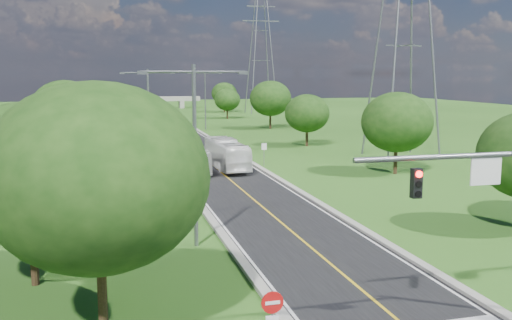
% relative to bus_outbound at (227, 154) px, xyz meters
% --- Properties ---
extents(ground, '(260.00, 260.00, 0.00)m').
position_rel_bus_outbound_xyz_m(ground, '(-0.99, 23.10, -1.52)').
color(ground, '#254C15').
rests_on(ground, ground).
extents(road, '(8.00, 150.00, 0.06)m').
position_rel_bus_outbound_xyz_m(road, '(-0.99, 29.10, -1.49)').
color(road, black).
rests_on(road, ground).
extents(curb_left, '(0.50, 150.00, 0.22)m').
position_rel_bus_outbound_xyz_m(curb_left, '(-5.24, 29.10, -1.41)').
color(curb_left, gray).
rests_on(curb_left, ground).
extents(curb_right, '(0.50, 150.00, 0.22)m').
position_rel_bus_outbound_xyz_m(curb_right, '(3.26, 29.10, -1.41)').
color(curb_right, gray).
rests_on(curb_right, ground).
extents(signal_mast, '(8.54, 0.33, 7.20)m').
position_rel_bus_outbound_xyz_m(signal_mast, '(2.70, -37.90, 3.39)').
color(signal_mast, slate).
rests_on(signal_mast, ground).
extents(do_not_enter_left, '(0.76, 0.11, 2.50)m').
position_rel_bus_outbound_xyz_m(do_not_enter_left, '(-6.59, -38.43, 0.25)').
color(do_not_enter_left, slate).
rests_on(do_not_enter_left, ground).
extents(speed_limit_sign, '(0.55, 0.09, 2.40)m').
position_rel_bus_outbound_xyz_m(speed_limit_sign, '(4.21, 1.08, 0.08)').
color(speed_limit_sign, slate).
rests_on(speed_limit_sign, ground).
extents(overpass, '(30.00, 3.00, 3.20)m').
position_rel_bus_outbound_xyz_m(overpass, '(-0.99, 103.10, 0.89)').
color(overpass, gray).
rests_on(overpass, ground).
extents(streetlight_near_left, '(5.90, 0.25, 10.00)m').
position_rel_bus_outbound_xyz_m(streetlight_near_left, '(-6.99, -24.90, 4.42)').
color(streetlight_near_left, slate).
rests_on(streetlight_near_left, ground).
extents(streetlight_mid_left, '(5.90, 0.25, 10.00)m').
position_rel_bus_outbound_xyz_m(streetlight_mid_left, '(-6.99, 8.10, 4.42)').
color(streetlight_mid_left, slate).
rests_on(streetlight_mid_left, ground).
extents(streetlight_far_right, '(5.90, 0.25, 10.00)m').
position_rel_bus_outbound_xyz_m(streetlight_far_right, '(5.01, 41.10, 4.42)').
color(streetlight_far_right, slate).
rests_on(streetlight_far_right, ground).
extents(power_tower_near, '(9.00, 6.40, 28.00)m').
position_rel_bus_outbound_xyz_m(power_tower_near, '(21.01, 3.10, 12.49)').
color(power_tower_near, slate).
rests_on(power_tower_near, ground).
extents(power_tower_far, '(9.00, 6.40, 28.00)m').
position_rel_bus_outbound_xyz_m(power_tower_far, '(25.01, 78.10, 12.49)').
color(power_tower_far, slate).
rests_on(power_tower_far, ground).
extents(tree_la, '(7.14, 7.14, 8.30)m').
position_rel_bus_outbound_xyz_m(tree_la, '(-14.99, -28.90, 3.74)').
color(tree_la, black).
rests_on(tree_la, ground).
extents(tree_lb, '(6.30, 6.30, 7.33)m').
position_rel_bus_outbound_xyz_m(tree_lb, '(-16.99, -8.90, 3.12)').
color(tree_lb, black).
rests_on(tree_lb, ground).
extents(tree_lc, '(7.56, 7.56, 8.79)m').
position_rel_bus_outbound_xyz_m(tree_lc, '(-15.99, 13.10, 4.05)').
color(tree_lc, black).
rests_on(tree_lc, ground).
extents(tree_ld, '(6.72, 6.72, 7.82)m').
position_rel_bus_outbound_xyz_m(tree_ld, '(-17.99, 37.10, 3.43)').
color(tree_ld, black).
rests_on(tree_ld, ground).
extents(tree_le, '(5.88, 5.88, 6.84)m').
position_rel_bus_outbound_xyz_m(tree_le, '(-15.49, 61.10, 2.81)').
color(tree_le, black).
rests_on(tree_le, ground).
extents(tree_lf, '(7.98, 7.98, 9.28)m').
position_rel_bus_outbound_xyz_m(tree_lf, '(-11.99, -34.90, 4.37)').
color(tree_lf, black).
rests_on(tree_lf, ground).
extents(tree_rb, '(6.72, 6.72, 7.82)m').
position_rel_bus_outbound_xyz_m(tree_rb, '(15.01, -6.90, 3.43)').
color(tree_rb, black).
rests_on(tree_rb, ground).
extents(tree_rc, '(5.88, 5.88, 6.84)m').
position_rel_bus_outbound_xyz_m(tree_rc, '(14.01, 15.10, 2.81)').
color(tree_rc, black).
rests_on(tree_rc, ground).
extents(tree_rd, '(7.14, 7.14, 8.30)m').
position_rel_bus_outbound_xyz_m(tree_rd, '(16.01, 39.10, 3.74)').
color(tree_rd, black).
rests_on(tree_rd, ground).
extents(tree_re, '(5.46, 5.46, 6.35)m').
position_rel_bus_outbound_xyz_m(tree_re, '(13.51, 63.10, 2.50)').
color(tree_re, black).
rests_on(tree_re, ground).
extents(tree_rf, '(6.30, 6.30, 7.33)m').
position_rel_bus_outbound_xyz_m(tree_rf, '(17.01, 83.10, 3.12)').
color(tree_rf, black).
rests_on(tree_rf, ground).
extents(bus_outbound, '(2.72, 10.55, 2.92)m').
position_rel_bus_outbound_xyz_m(bus_outbound, '(0.00, 0.00, 0.00)').
color(bus_outbound, white).
rests_on(bus_outbound, road).
extents(bus_inbound, '(3.04, 9.67, 2.65)m').
position_rel_bus_outbound_xyz_m(bus_inbound, '(-3.96, -0.71, -0.14)').
color(bus_inbound, silver).
rests_on(bus_inbound, road).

